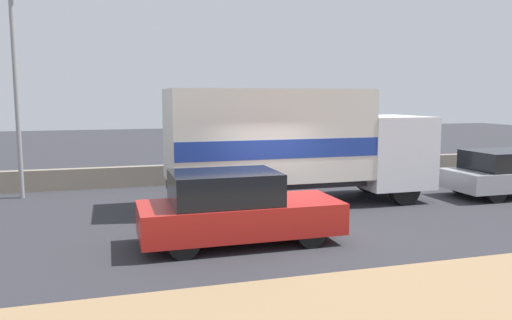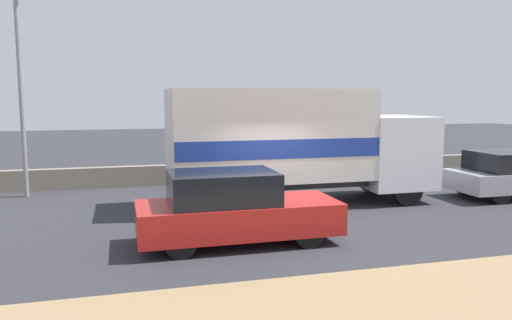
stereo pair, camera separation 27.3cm
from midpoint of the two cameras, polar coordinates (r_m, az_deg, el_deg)
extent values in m
plane|color=#2D2D33|center=(11.75, 4.14, -8.18)|extent=(80.00, 80.00, 0.00)
cube|color=gray|center=(18.40, -3.22, -1.44)|extent=(60.00, 0.35, 0.71)
cylinder|color=gray|center=(16.95, -24.83, 6.37)|extent=(0.14, 0.14, 6.12)
cube|color=silver|center=(15.80, 15.48, 0.99)|extent=(2.03, 2.46, 2.13)
cube|color=black|center=(16.29, 18.55, 2.57)|extent=(0.06, 2.09, 0.94)
cube|color=#2D2D33|center=(14.35, 2.04, -2.59)|extent=(5.65, 1.33, 0.25)
cube|color=silver|center=(14.18, 2.07, 2.97)|extent=(5.65, 2.41, 2.54)
cube|color=navy|center=(14.20, 2.06, 1.71)|extent=(5.62, 2.43, 0.51)
cylinder|color=black|center=(16.83, 13.57, -2.08)|extent=(0.92, 0.28, 0.92)
cylinder|color=black|center=(15.07, 17.37, -3.28)|extent=(0.92, 0.28, 0.92)
cylinder|color=black|center=(15.01, -4.82, -3.01)|extent=(0.92, 0.28, 0.92)
cylinder|color=black|center=(13.01, -3.16, -4.58)|extent=(0.92, 0.28, 0.92)
cylinder|color=black|center=(15.25, -0.64, -2.83)|extent=(0.92, 0.28, 0.92)
cylinder|color=black|center=(13.29, 1.62, -4.32)|extent=(0.92, 0.28, 0.92)
cube|color=#B21E19|center=(10.71, -1.29, -6.55)|extent=(4.26, 1.71, 0.66)
cube|color=black|center=(10.49, -3.11, -3.13)|extent=(2.22, 1.57, 0.66)
cylinder|color=black|center=(11.82, 4.12, -6.52)|extent=(0.62, 0.20, 0.62)
cylinder|color=black|center=(10.49, 6.80, -8.32)|extent=(0.62, 0.20, 0.62)
cylinder|color=black|center=(11.25, -8.80, -7.30)|extent=(0.62, 0.20, 0.62)
cylinder|color=black|center=(9.84, -7.82, -9.39)|extent=(0.62, 0.20, 0.62)
cube|color=black|center=(17.43, 27.41, -0.08)|extent=(2.23, 1.68, 0.59)
cylinder|color=black|center=(17.50, 23.12, -2.49)|extent=(0.69, 0.20, 0.69)
cylinder|color=black|center=(16.31, 26.58, -3.34)|extent=(0.69, 0.20, 0.69)
camera|label=1|loc=(0.14, -89.37, 0.08)|focal=35.00mm
camera|label=2|loc=(0.14, 90.63, -0.08)|focal=35.00mm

